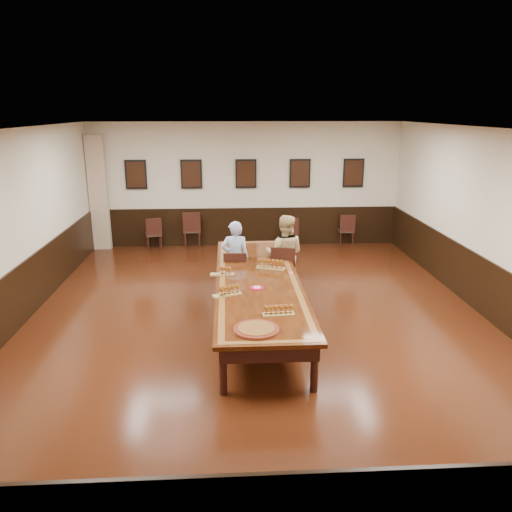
{
  "coord_description": "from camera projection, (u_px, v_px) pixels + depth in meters",
  "views": [
    {
      "loc": [
        -0.49,
        -7.94,
        3.49
      ],
      "look_at": [
        0.0,
        0.5,
        1.0
      ],
      "focal_mm": 35.0,
      "sensor_mm": 36.0,
      "label": 1
    }
  ],
  "objects": [
    {
      "name": "conference_table",
      "position": [
        258.0,
        286.0,
        8.45
      ],
      "size": [
        1.4,
        5.0,
        0.76
      ],
      "color": "black",
      "rests_on": "floor"
    },
    {
      "name": "wainscoting",
      "position": [
        258.0,
        292.0,
        8.48
      ],
      "size": [
        8.0,
        10.0,
        1.0
      ],
      "color": "black",
      "rests_on": "floor"
    },
    {
      "name": "flight_d",
      "position": [
        278.0,
        310.0,
        6.88
      ],
      "size": [
        0.45,
        0.17,
        0.17
      ],
      "color": "olive",
      "rests_on": "conference_table"
    },
    {
      "name": "wall_back",
      "position": [
        246.0,
        185.0,
        12.96
      ],
      "size": [
        8.0,
        0.02,
        3.2
      ],
      "primitive_type": "cube",
      "color": "beige",
      "rests_on": "floor"
    },
    {
      "name": "chair_man",
      "position": [
        235.0,
        273.0,
        9.58
      ],
      "size": [
        0.45,
        0.49,
        0.92
      ],
      "primitive_type": null,
      "rotation": [
        0.0,
        0.0,
        3.11
      ],
      "color": "black",
      "rests_on": "floor"
    },
    {
      "name": "chair_woman",
      "position": [
        284.0,
        269.0,
        9.7
      ],
      "size": [
        0.56,
        0.59,
        0.99
      ],
      "primitive_type": null,
      "rotation": [
        0.0,
        0.0,
        2.93
      ],
      "color": "black",
      "rests_on": "floor"
    },
    {
      "name": "wall_right",
      "position": [
        495.0,
        226.0,
        8.39
      ],
      "size": [
        0.02,
        10.0,
        3.2
      ],
      "primitive_type": "cube",
      "color": "beige",
      "rests_on": "floor"
    },
    {
      "name": "ceiling",
      "position": [
        258.0,
        128.0,
        7.71
      ],
      "size": [
        8.0,
        10.0,
        0.02
      ],
      "primitive_type": "cube",
      "color": "white",
      "rests_on": "floor"
    },
    {
      "name": "wall_front",
      "position": [
        303.0,
        401.0,
        3.37
      ],
      "size": [
        8.0,
        0.02,
        3.2
      ],
      "primitive_type": "cube",
      "color": "beige",
      "rests_on": "floor"
    },
    {
      "name": "flight_b",
      "position": [
        271.0,
        264.0,
        8.89
      ],
      "size": [
        0.53,
        0.31,
        0.19
      ],
      "color": "olive",
      "rests_on": "conference_table"
    },
    {
      "name": "red_plate_grp",
      "position": [
        257.0,
        288.0,
        7.93
      ],
      "size": [
        0.22,
        0.22,
        0.03
      ],
      "color": "#C20C35",
      "rests_on": "conference_table"
    },
    {
      "name": "wall_left",
      "position": [
        7.0,
        233.0,
        7.94
      ],
      "size": [
        0.02,
        10.0,
        3.2
      ],
      "primitive_type": "cube",
      "color": "beige",
      "rests_on": "floor"
    },
    {
      "name": "pink_phone",
      "position": [
        291.0,
        273.0,
        8.67
      ],
      "size": [
        0.07,
        0.14,
        0.01
      ],
      "primitive_type": "cube",
      "rotation": [
        0.0,
        0.0,
        -0.01
      ],
      "color": "#E64C79",
      "rests_on": "conference_table"
    },
    {
      "name": "spare_chair_d",
      "position": [
        346.0,
        229.0,
        13.22
      ],
      "size": [
        0.43,
        0.46,
        0.86
      ],
      "primitive_type": null,
      "rotation": [
        0.0,
        0.0,
        3.08
      ],
      "color": "black",
      "rests_on": "floor"
    },
    {
      "name": "posters",
      "position": [
        246.0,
        174.0,
        12.81
      ],
      "size": [
        6.14,
        0.04,
        0.74
      ],
      "color": "black",
      "rests_on": "wall_back"
    },
    {
      "name": "person_man",
      "position": [
        235.0,
        258.0,
        9.59
      ],
      "size": [
        0.55,
        0.37,
        1.47
      ],
      "primitive_type": "imported",
      "rotation": [
        0.0,
        0.0,
        3.11
      ],
      "color": "#547BD3",
      "rests_on": "floor"
    },
    {
      "name": "spare_chair_c",
      "position": [
        290.0,
        233.0,
        12.88
      ],
      "size": [
        0.41,
        0.44,
        0.85
      ],
      "primitive_type": null,
      "rotation": [
        0.0,
        0.0,
        3.11
      ],
      "color": "black",
      "rests_on": "floor"
    },
    {
      "name": "floor",
      "position": [
        258.0,
        320.0,
        8.62
      ],
      "size": [
        8.0,
        10.0,
        0.02
      ],
      "primitive_type": "cube",
      "color": "black",
      "rests_on": "ground"
    },
    {
      "name": "spare_chair_a",
      "position": [
        153.0,
        233.0,
        12.85
      ],
      "size": [
        0.5,
        0.52,
        0.85
      ],
      "primitive_type": null,
      "rotation": [
        0.0,
        0.0,
        3.4
      ],
      "color": "black",
      "rests_on": "floor"
    },
    {
      "name": "person_woman",
      "position": [
        285.0,
        254.0,
        9.72
      ],
      "size": [
        0.88,
        0.75,
        1.56
      ],
      "primitive_type": "imported",
      "rotation": [
        0.0,
        0.0,
        2.93
      ],
      "color": "#D3BC83",
      "rests_on": "floor"
    },
    {
      "name": "carved_platter",
      "position": [
        256.0,
        329.0,
        6.41
      ],
      "size": [
        0.76,
        0.76,
        0.05
      ],
      "color": "#541B10",
      "rests_on": "conference_table"
    },
    {
      "name": "flight_a",
      "position": [
        224.0,
        271.0,
        8.56
      ],
      "size": [
        0.42,
        0.14,
        0.15
      ],
      "color": "olive",
      "rests_on": "conference_table"
    },
    {
      "name": "curtain",
      "position": [
        98.0,
        193.0,
        12.61
      ],
      "size": [
        0.45,
        0.18,
        2.9
      ],
      "primitive_type": "cube",
      "color": "tan",
      "rests_on": "floor"
    },
    {
      "name": "flight_c",
      "position": [
        228.0,
        291.0,
        7.61
      ],
      "size": [
        0.47,
        0.3,
        0.17
      ],
      "color": "olive",
      "rests_on": "conference_table"
    },
    {
      "name": "spare_chair_b",
      "position": [
        192.0,
        229.0,
        13.05
      ],
      "size": [
        0.47,
        0.51,
        0.95
      ],
      "primitive_type": null,
      "rotation": [
        0.0,
        0.0,
        3.2
      ],
      "color": "black",
      "rests_on": "floor"
    }
  ]
}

